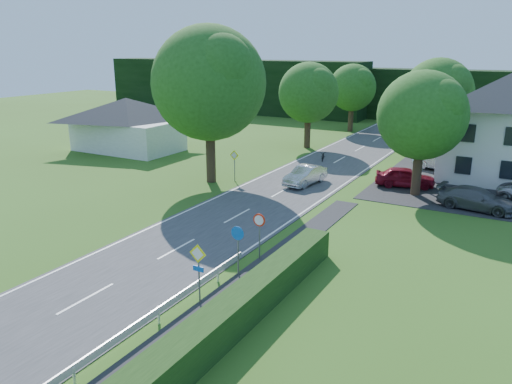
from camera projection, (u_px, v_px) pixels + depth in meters
The scene contains 25 objects.
road at pixel (254, 207), 32.27m from camera, with size 7.00×80.00×0.04m, color #353538.
parking_pad at pixel (477, 185), 37.53m from camera, with size 14.00×16.00×0.04m, color black.
line_edge_left at pixel (212, 199), 33.79m from camera, with size 0.12×80.00×0.01m, color white.
line_edge_right at pixel (299, 215), 30.74m from camera, with size 0.12×80.00×0.01m, color white.
line_centre at pixel (254, 207), 32.26m from camera, with size 0.12×80.00×0.01m, color white, non-canonical shape.
tree_main at pixel (209, 106), 36.80m from camera, with size 9.40×9.40×11.64m, color #214D17, non-canonical shape.
tree_left_far at pixel (308, 106), 50.16m from camera, with size 7.00×7.00×8.58m, color #214D17, non-canonical shape.
tree_right_far at pixel (436, 108), 46.14m from camera, with size 7.40×7.40×9.09m, color #214D17, non-canonical shape.
tree_left_back at pixel (352, 98), 60.05m from camera, with size 6.60×6.60×8.07m, color #214D17, non-canonical shape.
tree_right_back at pixel (440, 107), 53.52m from camera, with size 6.20×6.20×7.56m, color #214D17, non-canonical shape.
tree_right_mid at pixel (421, 134), 33.78m from camera, with size 7.00×7.00×8.58m, color #214D17, non-canonical shape.
treeline_left at pixel (231, 86), 79.45m from camera, with size 44.00×6.00×8.00m, color black.
treeline_right at pixel (477, 98), 66.06m from camera, with size 30.00×5.00×7.00m, color black.
bungalow_left at pixel (127, 123), 49.27m from camera, with size 11.00×6.50×5.20m.
streetlight at pixel (420, 127), 35.61m from camera, with size 2.03×0.18×8.00m.
sign_priority_right at pixel (198, 263), 19.69m from camera, with size 0.78×0.09×2.59m.
sign_roundabout at pixel (238, 241), 22.24m from camera, with size 0.64×0.08×2.37m.
sign_speed_limit at pixel (259, 226), 23.88m from camera, with size 0.64×0.11×2.37m.
sign_priority_left at pixel (234, 159), 38.07m from camera, with size 0.78×0.09×2.44m.
moving_car at pixel (305, 175), 37.35m from camera, with size 1.47×4.21×1.39m, color silver.
motorcycle at pixel (323, 156), 45.20m from camera, with size 0.57×1.65×0.87m, color black.
parked_car_red at pixel (405, 177), 36.75m from camera, with size 1.72×4.27×1.45m, color maroon.
parked_car_silver_a at pixel (444, 161), 41.36m from camera, with size 1.70×4.87×1.60m, color silver.
parked_car_grey at pixel (477, 199), 31.60m from camera, with size 1.94×4.78×1.39m, color #4C4D51.
parasol at pixel (488, 174), 37.18m from camera, with size 1.86×1.90×1.71m, color red.
Camera 1 is at (15.14, -6.70, 10.02)m, focal length 35.00 mm.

